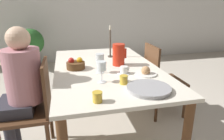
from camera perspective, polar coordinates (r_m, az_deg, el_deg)
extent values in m
plane|color=beige|center=(2.37, -1.50, -15.95)|extent=(20.00, 20.00, 0.00)
cube|color=white|center=(4.87, -9.18, 17.79)|extent=(10.00, 0.06, 2.60)
cube|color=silver|center=(2.06, -1.67, 0.51)|extent=(1.03, 1.72, 0.03)
cylinder|color=brown|center=(1.72, 20.39, -18.24)|extent=(0.07, 0.07, 0.69)
cylinder|color=brown|center=(2.89, -13.76, -2.17)|extent=(0.07, 0.07, 0.69)
cylinder|color=brown|center=(3.02, 3.76, -0.82)|extent=(0.07, 0.07, 0.69)
cylinder|color=#51331E|center=(2.25, -26.70, -14.01)|extent=(0.04, 0.04, 0.41)
cylinder|color=#51331E|center=(2.19, -16.99, -13.70)|extent=(0.04, 0.04, 0.41)
cube|color=#51331E|center=(1.94, -23.42, -11.24)|extent=(0.42, 0.42, 0.03)
cube|color=#51331E|center=(1.81, -18.23, -4.43)|extent=(0.03, 0.39, 0.44)
cylinder|color=#51331E|center=(2.87, 16.12, -5.55)|extent=(0.04, 0.04, 0.41)
cylinder|color=#51331E|center=(2.59, 20.08, -8.71)|extent=(0.04, 0.04, 0.41)
cylinder|color=#51331E|center=(2.72, 9.24, -6.45)|extent=(0.04, 0.04, 0.41)
cylinder|color=#51331E|center=(2.42, 12.59, -9.99)|extent=(0.04, 0.04, 0.41)
cube|color=#51331E|center=(2.56, 14.91, -3.13)|extent=(0.42, 0.42, 0.03)
cube|color=#51331E|center=(2.39, 11.19, 1.68)|extent=(0.03, 0.39, 0.44)
cylinder|color=#33333D|center=(2.05, -27.02, -16.98)|extent=(0.09, 0.09, 0.44)
cylinder|color=#33333D|center=(2.18, -26.09, -14.60)|extent=(0.09, 0.09, 0.44)
cube|color=#33333D|center=(1.96, -25.50, -9.25)|extent=(0.30, 0.34, 0.11)
cylinder|color=#B77A84|center=(1.84, -23.95, -1.50)|extent=(0.30, 0.30, 0.46)
sphere|color=#D6AD8E|center=(1.77, -25.28, 8.17)|extent=(0.19, 0.19, 0.19)
cylinder|color=#D6AD8E|center=(2.03, -26.16, 3.35)|extent=(0.25, 0.06, 0.20)
cylinder|color=red|center=(2.08, 1.89, 4.38)|extent=(0.13, 0.13, 0.23)
cube|color=red|center=(2.10, 3.82, 4.78)|extent=(0.02, 0.02, 0.10)
cone|color=red|center=(2.05, 0.54, 6.76)|extent=(0.04, 0.04, 0.04)
cylinder|color=white|center=(1.88, -3.43, -0.68)|extent=(0.07, 0.07, 0.00)
cylinder|color=white|center=(1.87, -3.46, 0.85)|extent=(0.01, 0.01, 0.10)
cylinder|color=white|center=(1.84, -3.51, 3.49)|extent=(0.08, 0.08, 0.08)
cylinder|color=white|center=(1.66, -2.92, -3.36)|extent=(0.07, 0.07, 0.00)
cylinder|color=white|center=(1.64, -2.95, -1.69)|extent=(0.01, 0.01, 0.10)
cylinder|color=white|center=(1.61, -3.00, 1.20)|extent=(0.08, 0.08, 0.07)
cylinder|color=red|center=(1.62, -2.99, 0.63)|extent=(0.06, 0.06, 0.04)
cylinder|color=white|center=(1.86, 3.43, -0.92)|extent=(0.12, 0.12, 0.01)
cylinder|color=white|center=(1.85, 3.45, 0.10)|extent=(0.07, 0.07, 0.06)
cube|color=white|center=(1.86, 4.73, 0.29)|extent=(0.01, 0.01, 0.03)
cylinder|color=#9E9EA3|center=(1.52, 10.43, -5.46)|extent=(0.32, 0.32, 0.02)
cylinder|color=#9E9EA3|center=(1.52, 10.47, -4.94)|extent=(0.33, 0.33, 0.01)
cylinder|color=white|center=(1.85, 9.56, -1.14)|extent=(0.20, 0.20, 0.01)
sphere|color=tan|center=(1.84, 9.61, -0.17)|extent=(0.08, 0.08, 0.08)
cylinder|color=gold|center=(1.33, -4.19, -7.69)|extent=(0.07, 0.07, 0.07)
cylinder|color=gold|center=(1.31, -4.22, -6.46)|extent=(0.07, 0.07, 0.01)
cylinder|color=gold|center=(1.61, 3.35, -2.79)|extent=(0.07, 0.07, 0.07)
cylinder|color=gold|center=(1.60, 3.37, -1.74)|extent=(0.07, 0.07, 0.01)
cylinder|color=brown|center=(2.01, -10.32, 1.30)|extent=(0.18, 0.18, 0.07)
sphere|color=gold|center=(2.00, -9.24, 2.80)|extent=(0.06, 0.06, 0.06)
sphere|color=red|center=(2.00, -11.57, 2.68)|extent=(0.06, 0.06, 0.06)
cylinder|color=#4C4238|center=(2.44, -0.51, 3.92)|extent=(0.06, 0.06, 0.01)
cylinder|color=#4C4238|center=(2.40, -0.52, 7.69)|extent=(0.02, 0.02, 0.31)
cylinder|color=beige|center=(2.37, -0.53, 11.99)|extent=(0.02, 0.02, 0.05)
cylinder|color=#4C4742|center=(4.52, -21.50, 0.93)|extent=(0.25, 0.25, 0.15)
cylinder|color=brown|center=(4.47, -21.77, 3.18)|extent=(0.04, 0.04, 0.22)
sphere|color=#2D6B2D|center=(4.40, -22.29, 7.41)|extent=(0.54, 0.54, 0.54)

